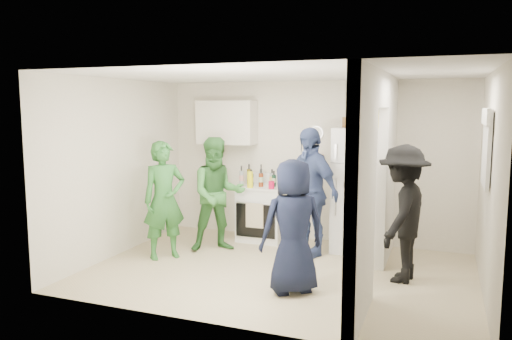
{
  "coord_description": "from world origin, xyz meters",
  "views": [
    {
      "loc": [
        1.93,
        -5.89,
        2.11
      ],
      "look_at": [
        -0.46,
        0.4,
        1.25
      ],
      "focal_mm": 35.0,
      "sensor_mm": 36.0,
      "label": 1
    }
  ],
  "objects": [
    {
      "name": "floor",
      "position": [
        0.0,
        0.0,
        0.0
      ],
      "size": [
        4.8,
        4.8,
        0.0
      ],
      "primitive_type": "plane",
      "color": "#C3B389",
      "rests_on": "ground"
    },
    {
      "name": "wall_back",
      "position": [
        0.0,
        1.7,
        1.25
      ],
      "size": [
        4.8,
        0.0,
        4.8
      ],
      "primitive_type": "plane",
      "rotation": [
        1.57,
        0.0,
        0.0
      ],
      "color": "silver",
      "rests_on": "floor"
    },
    {
      "name": "wall_front",
      "position": [
        0.0,
        -1.7,
        1.25
      ],
      "size": [
        4.8,
        0.0,
        4.8
      ],
      "primitive_type": "plane",
      "rotation": [
        -1.57,
        0.0,
        0.0
      ],
      "color": "silver",
      "rests_on": "floor"
    },
    {
      "name": "wall_left",
      "position": [
        -2.4,
        0.0,
        1.25
      ],
      "size": [
        0.0,
        3.4,
        3.4
      ],
      "primitive_type": "plane",
      "rotation": [
        1.57,
        0.0,
        1.57
      ],
      "color": "silver",
      "rests_on": "floor"
    },
    {
      "name": "wall_right",
      "position": [
        2.4,
        0.0,
        1.25
      ],
      "size": [
        0.0,
        3.4,
        3.4
      ],
      "primitive_type": "plane",
      "rotation": [
        1.57,
        0.0,
        -1.57
      ],
      "color": "silver",
      "rests_on": "floor"
    },
    {
      "name": "ceiling",
      "position": [
        0.0,
        0.0,
        2.5
      ],
      "size": [
        4.8,
        4.8,
        0.0
      ],
      "primitive_type": "plane",
      "rotation": [
        3.14,
        0.0,
        0.0
      ],
      "color": "white",
      "rests_on": "wall_back"
    },
    {
      "name": "partition_pier_back",
      "position": [
        1.2,
        1.1,
        1.25
      ],
      "size": [
        0.12,
        1.2,
        2.5
      ],
      "primitive_type": "cube",
      "color": "silver",
      "rests_on": "floor"
    },
    {
      "name": "partition_pier_front",
      "position": [
        1.2,
        -1.1,
        1.25
      ],
      "size": [
        0.12,
        1.2,
        2.5
      ],
      "primitive_type": "cube",
      "color": "silver",
      "rests_on": "floor"
    },
    {
      "name": "partition_header",
      "position": [
        1.2,
        0.0,
        2.3
      ],
      "size": [
        0.12,
        1.0,
        0.4
      ],
      "primitive_type": "cube",
      "color": "silver",
      "rests_on": "partition_pier_back"
    },
    {
      "name": "stove",
      "position": [
        -0.73,
        1.37,
        0.43
      ],
      "size": [
        0.73,
        0.61,
        0.87
      ],
      "primitive_type": "cube",
      "color": "white",
      "rests_on": "floor"
    },
    {
      "name": "upper_cabinet",
      "position": [
        -1.4,
        1.52,
        1.85
      ],
      "size": [
        0.95,
        0.34,
        0.7
      ],
      "primitive_type": "cube",
      "color": "silver",
      "rests_on": "wall_back"
    },
    {
      "name": "fridge",
      "position": [
        0.81,
        1.34,
        0.9
      ],
      "size": [
        0.74,
        0.72,
        1.81
      ],
      "primitive_type": "cube",
      "color": "silver",
      "rests_on": "floor"
    },
    {
      "name": "wicker_basket",
      "position": [
        0.71,
        1.39,
        1.88
      ],
      "size": [
        0.35,
        0.25,
        0.15
      ],
      "primitive_type": "cube",
      "color": "brown",
      "rests_on": "fridge"
    },
    {
      "name": "blue_bowl",
      "position": [
        0.71,
        1.39,
        2.01
      ],
      "size": [
        0.24,
        0.24,
        0.11
      ],
      "primitive_type": "cylinder",
      "color": "navy",
      "rests_on": "wicker_basket"
    },
    {
      "name": "yellow_cup_stack_top",
      "position": [
        1.03,
        1.24,
        1.93
      ],
      "size": [
        0.09,
        0.09,
        0.25
      ],
      "primitive_type": "cylinder",
      "color": "yellow",
      "rests_on": "fridge"
    },
    {
      "name": "wall_clock",
      "position": [
        0.05,
        1.68,
        1.7
      ],
      "size": [
        0.22,
        0.02,
        0.22
      ],
      "primitive_type": "cylinder",
      "rotation": [
        1.57,
        0.0,
        0.0
      ],
      "color": "white",
      "rests_on": "wall_back"
    },
    {
      "name": "spice_shelf",
      "position": [
        0.0,
        1.65,
        1.35
      ],
      "size": [
        0.35,
        0.08,
        0.03
      ],
      "primitive_type": "cube",
      "color": "olive",
      "rests_on": "wall_back"
    },
    {
      "name": "nook_window",
      "position": [
        2.38,
        0.2,
        1.65
      ],
      "size": [
        0.03,
        0.7,
        0.8
      ],
      "primitive_type": "cube",
      "color": "black",
      "rests_on": "wall_right"
    },
    {
      "name": "nook_window_frame",
      "position": [
        2.36,
        0.2,
        1.65
      ],
      "size": [
        0.04,
        0.76,
        0.86
      ],
      "primitive_type": "cube",
      "color": "white",
      "rests_on": "wall_right"
    },
    {
      "name": "nook_valance",
      "position": [
        2.34,
        0.2,
        2.0
      ],
      "size": [
        0.04,
        0.82,
        0.18
      ],
      "primitive_type": "cube",
      "color": "white",
      "rests_on": "wall_right"
    },
    {
      "name": "yellow_cup_stack_stove",
      "position": [
        -0.85,
        1.15,
        0.99
      ],
      "size": [
        0.09,
        0.09,
        0.25
      ],
      "primitive_type": "cylinder",
      "color": "yellow",
      "rests_on": "stove"
    },
    {
      "name": "red_cup",
      "position": [
        -0.51,
        1.17,
        0.93
      ],
      "size": [
        0.09,
        0.09,
        0.12
      ],
      "primitive_type": "cylinder",
      "color": "#C30D38",
      "rests_on": "stove"
    },
    {
      "name": "person_green_left",
      "position": [
        -1.68,
        0.01,
        0.82
      ],
      "size": [
        0.69,
        0.71,
        1.64
      ],
      "primitive_type": "imported",
      "rotation": [
        0.0,
        0.0,
        0.85
      ],
      "color": "#2C6F30",
      "rests_on": "floor"
    },
    {
      "name": "person_green_center",
      "position": [
        -1.14,
        0.62,
        0.83
      ],
      "size": [
        1.03,
        0.98,
        1.67
      ],
      "primitive_type": "imported",
      "rotation": [
        0.0,
        0.0,
        0.59
      ],
      "color": "#347332",
      "rests_on": "floor"
    },
    {
      "name": "person_denim",
      "position": [
        0.16,
        0.88,
        0.91
      ],
      "size": [
        1.14,
        0.95,
        1.82
      ],
      "primitive_type": "imported",
      "rotation": [
        0.0,
        0.0,
        -0.57
      ],
      "color": "#364A76",
      "rests_on": "floor"
    },
    {
      "name": "person_navy",
      "position": [
        0.37,
        -0.61,
        0.77
      ],
      "size": [
        0.89,
        0.85,
        1.53
      ],
      "primitive_type": "imported",
      "rotation": [
        0.0,
        0.0,
        -2.48
      ],
      "color": "black",
      "rests_on": "floor"
    },
    {
      "name": "person_nook",
      "position": [
        1.49,
        0.24,
        0.83
      ],
      "size": [
        0.79,
        1.16,
        1.66
      ],
      "primitive_type": "imported",
      "rotation": [
        0.0,
        0.0,
        -1.75
      ],
      "color": "black",
      "rests_on": "floor"
    },
    {
      "name": "bottle_a",
      "position": [
        -1.0,
        1.49,
        1.03
      ],
      "size": [
        0.07,
        0.07,
        0.32
      ],
      "primitive_type": "cylinder",
      "color": "olive",
      "rests_on": "stove"
    },
    {
      "name": "bottle_b",
      "position": [
        -0.89,
        1.3,
        1.0
      ],
      "size": [
        0.08,
        0.08,
        0.26
      ],
      "primitive_type": "cylinder",
      "color": "#1C4717",
      "rests_on": "stove"
    },
    {
      "name": "bottle_c",
      "position": [
        -0.8,
        1.51,
        1.03
      ],
      "size": [
        0.06,
        0.06,
        0.32
      ],
      "primitive_type": "cylinder",
      "color": "#A2AEB0",
      "rests_on": "stove"
    },
    {
      "name": "bottle_d",
      "position": [
        -0.72,
        1.3,
        1.01
      ],
      "size": [
        0.07,
        0.07,
        0.28
      ],
      "primitive_type": "cylinder",
      "color": "maroon",
      "rests_on": "stove"
    },
    {
      "name": "bottle_e",
      "position": [
        -0.63,
        1.56,
        0.99
      ],
      "size": [
        0.08,
        0.08,
        0.25
      ],
      "primitive_type": "cylinder",
      "color": "#969FA6",
      "rests_on": "stove"
    },
    {
      "name": "bottle_f",
      "position": [
        -0.54,
        1.39,
        0.99
      ],
      "size": [
        0.07,
        0.07,
        0.25
      ],
      "primitive_type": "cylinder",
      "color": "#123222",
      "rests_on": "stove"
    },
    {
      "name": "bottle_g",
      "position": [
        -0.47,
        1.49,
        1.03
      ],
      "size": [
        0.07,
        0.07,
        0.32
      ],
      "primitive_type": "cylinder",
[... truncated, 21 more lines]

